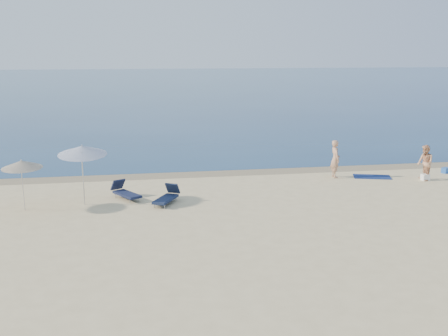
# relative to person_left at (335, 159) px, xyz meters

# --- Properties ---
(sea) EXTENTS (240.00, 160.00, 0.01)m
(sea) POSITION_rel_person_left_xyz_m (-2.02, 82.54, -0.94)
(sea) COLOR navy
(sea) RESTS_ON ground
(wet_sand_strip) EXTENTS (240.00, 1.60, 0.00)m
(wet_sand_strip) POSITION_rel_person_left_xyz_m (-2.02, 1.94, -0.94)
(wet_sand_strip) COLOR #847254
(wet_sand_strip) RESTS_ON ground
(person_left) EXTENTS (0.47, 0.70, 1.88)m
(person_left) POSITION_rel_person_left_xyz_m (0.00, 0.00, 0.00)
(person_left) COLOR tan
(person_left) RESTS_ON ground
(person_right) EXTENTS (0.67, 0.86, 1.75)m
(person_right) POSITION_rel_person_left_xyz_m (4.08, -1.41, -0.07)
(person_right) COLOR tan
(person_right) RESTS_ON ground
(beach_towel) EXTENTS (2.04, 1.51, 0.03)m
(beach_towel) POSITION_rel_person_left_xyz_m (1.88, -0.29, -0.93)
(beach_towel) COLOR #101E50
(beach_towel) RESTS_ON ground
(white_bag) EXTENTS (0.37, 0.32, 0.31)m
(white_bag) POSITION_rel_person_left_xyz_m (4.14, -1.41, -0.79)
(white_bag) COLOR white
(white_bag) RESTS_ON ground
(blue_cooler) EXTENTS (0.49, 0.43, 0.29)m
(blue_cooler) POSITION_rel_person_left_xyz_m (6.05, -0.08, -0.80)
(blue_cooler) COLOR blue
(blue_cooler) RESTS_ON ground
(umbrella_near) EXTENTS (2.02, 2.05, 2.60)m
(umbrella_near) POSITION_rel_person_left_xyz_m (-12.05, -2.84, 1.32)
(umbrella_near) COLOR silver
(umbrella_near) RESTS_ON ground
(umbrella_far) EXTENTS (1.78, 1.79, 2.11)m
(umbrella_far) POSITION_rel_person_left_xyz_m (-14.36, -3.36, 0.92)
(umbrella_far) COLOR silver
(umbrella_far) RESTS_ON ground
(lounger_left) EXTENTS (1.34, 1.77, 0.76)m
(lounger_left) POSITION_rel_person_left_xyz_m (-10.38, -2.36, -0.67)
(lounger_left) COLOR #141B37
(lounger_left) RESTS_ON ground
(lounger_right) EXTENTS (1.30, 1.77, 0.75)m
(lounger_right) POSITION_rel_person_left_xyz_m (-8.68, -3.44, -0.67)
(lounger_right) COLOR #151F3B
(lounger_right) RESTS_ON ground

